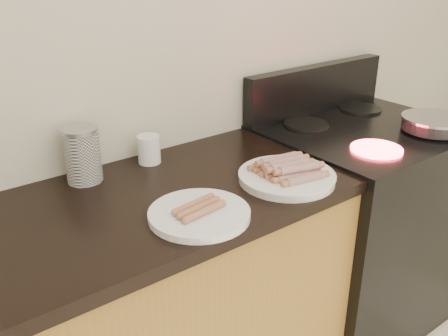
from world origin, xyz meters
TOP-DOWN VIEW (x-y plane):
  - wall_back at (0.00, 2.00)m, footprint 4.00×0.04m
  - stove at (0.78, 1.68)m, footprint 0.76×0.65m
  - stove_panel at (0.78, 1.96)m, footprint 0.76×0.06m
  - burner_near_left at (0.61, 1.51)m, footprint 0.18×0.18m
  - burner_near_right at (0.95, 1.51)m, footprint 0.18×0.18m
  - burner_far_left at (0.61, 1.84)m, footprint 0.18×0.18m
  - burner_far_right at (0.95, 1.84)m, footprint 0.18×0.18m
  - frying_pan at (0.94, 1.49)m, footprint 0.24×0.42m
  - main_plate at (0.20, 1.53)m, footprint 0.32×0.32m
  - side_plate at (-0.14, 1.51)m, footprint 0.29×0.29m
  - hotdog_pile at (0.20, 1.53)m, footprint 0.13×0.20m
  - plain_sausages at (-0.14, 1.51)m, footprint 0.13×0.09m
  - canister at (-0.29, 1.92)m, footprint 0.11×0.11m
  - mug at (-0.06, 1.92)m, footprint 0.08×0.08m

SIDE VIEW (x-z plane):
  - stove at x=0.78m, z-range 0.00..0.91m
  - main_plate at x=0.20m, z-range 0.90..0.92m
  - side_plate at x=-0.14m, z-range 0.90..0.92m
  - burner_near_left at x=0.61m, z-range 0.91..0.92m
  - burner_near_right at x=0.95m, z-range 0.91..0.92m
  - burner_far_left at x=0.61m, z-range 0.91..0.92m
  - burner_far_right at x=0.95m, z-range 0.91..0.92m
  - plain_sausages at x=-0.14m, z-range 0.92..0.94m
  - hotdog_pile at x=0.20m, z-range 0.92..0.97m
  - frying_pan at x=0.94m, z-range 0.92..0.97m
  - mug at x=-0.06m, z-range 0.90..0.99m
  - canister at x=-0.29m, z-range 0.90..1.07m
  - stove_panel at x=0.78m, z-range 0.91..1.11m
  - wall_back at x=0.00m, z-range 0.00..2.60m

